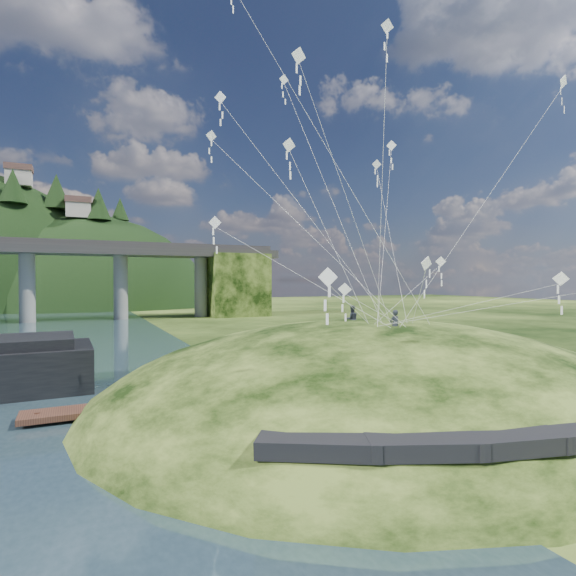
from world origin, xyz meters
name	(u,v)px	position (x,y,z in m)	size (l,w,h in m)	color
ground	(268,428)	(0.00, 0.00, 0.00)	(320.00, 320.00, 0.00)	black
grass_hill	(373,424)	(8.00, 2.00, -1.50)	(36.00, 32.00, 13.00)	black
footpath	(545,422)	(7.46, -9.74, 2.08)	(22.29, 5.84, 0.83)	black
wooden_dock	(143,404)	(-5.34, 5.69, 0.39)	(12.46, 1.98, 0.89)	#3A2017
kite_flyers	(364,307)	(7.55, 2.33, 5.86)	(1.07, 4.79, 1.87)	#282D35
kite_swarm	(361,167)	(6.84, 1.70, 14.34)	(19.74, 15.74, 18.49)	white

